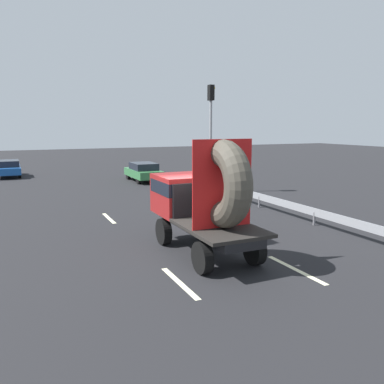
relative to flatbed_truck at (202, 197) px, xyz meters
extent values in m
plane|color=black|center=(0.07, 0.12, -1.79)|extent=(120.00, 120.00, 0.00)
cylinder|color=black|center=(-0.85, 1.25, -1.33)|extent=(0.28, 0.91, 0.91)
cylinder|color=black|center=(0.85, 1.25, -1.33)|extent=(0.28, 0.91, 0.91)
cylinder|color=black|center=(-0.85, -1.75, -1.33)|extent=(0.28, 0.91, 0.91)
cylinder|color=black|center=(0.85, -1.75, -1.33)|extent=(0.28, 0.91, 0.91)
cube|color=black|center=(0.00, -0.23, -0.89)|extent=(1.30, 4.82, 0.25)
cube|color=maroon|center=(0.00, 1.25, -0.09)|extent=(2.00, 1.86, 1.35)
cube|color=black|center=(0.00, 1.20, 0.21)|extent=(2.02, 1.77, 0.44)
cube|color=black|center=(0.00, -1.16, -0.72)|extent=(2.00, 2.96, 0.10)
cube|color=black|center=(0.00, 0.27, -0.12)|extent=(1.80, 0.08, 1.10)
torus|color=#474238|center=(0.00, -1.31, 0.61)|extent=(0.79, 2.55, 2.55)
cube|color=red|center=(0.00, -1.31, 0.61)|extent=(1.90, 0.03, 2.55)
cylinder|color=black|center=(2.60, 17.92, -1.47)|extent=(0.22, 0.63, 0.63)
cylinder|color=black|center=(4.14, 17.92, -1.47)|extent=(0.22, 0.63, 0.63)
cylinder|color=black|center=(2.60, 15.27, -1.47)|extent=(0.22, 0.63, 0.63)
cylinder|color=black|center=(4.14, 15.27, -1.47)|extent=(0.22, 0.63, 0.63)
cube|color=#33723F|center=(3.37, 16.59, -1.20)|extent=(1.77, 4.14, 0.54)
cube|color=black|center=(3.37, 16.49, -0.68)|extent=(1.60, 2.32, 0.49)
cylinder|color=gray|center=(5.60, 10.20, 0.97)|extent=(0.16, 0.16, 5.51)
cube|color=black|center=(5.60, 10.20, 4.17)|extent=(0.30, 0.36, 0.90)
sphere|color=yellow|center=(5.77, 10.20, 4.45)|extent=(0.20, 0.20, 0.20)
cube|color=gray|center=(5.68, 3.09, -1.24)|extent=(0.06, 15.75, 0.32)
cylinder|color=slate|center=(5.68, 1.12, -1.51)|extent=(0.10, 0.10, 0.55)
cylinder|color=slate|center=(5.68, 5.06, -1.51)|extent=(0.10, 0.10, 0.55)
cylinder|color=slate|center=(5.68, 9.00, -1.51)|extent=(0.10, 0.10, 0.55)
cube|color=beige|center=(-1.69, -2.10, -1.78)|extent=(0.16, 2.29, 0.01)
cube|color=beige|center=(-1.69, 5.86, -1.78)|extent=(0.16, 2.08, 0.01)
cube|color=beige|center=(1.69, -2.60, -1.78)|extent=(0.16, 2.48, 0.01)
cube|color=beige|center=(1.69, 6.10, -1.78)|extent=(0.16, 2.22, 0.01)
cylinder|color=black|center=(-4.87, 24.70, -1.48)|extent=(0.21, 0.62, 0.62)
cylinder|color=black|center=(-4.87, 22.11, -1.48)|extent=(0.21, 0.62, 0.62)
cube|color=#194C99|center=(-5.62, 23.40, -1.21)|extent=(1.74, 4.05, 0.53)
cube|color=black|center=(-5.62, 23.31, -0.71)|extent=(1.56, 2.27, 0.48)
camera|label=1|loc=(-5.47, -11.07, 2.26)|focal=36.94mm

